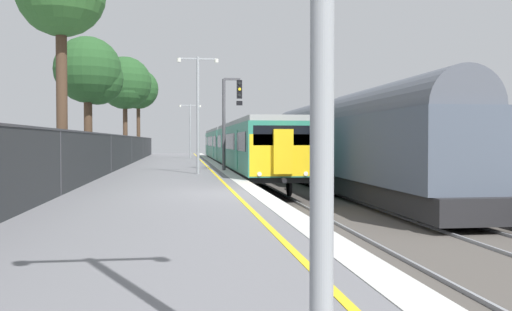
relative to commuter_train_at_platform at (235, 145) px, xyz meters
The scene contains 10 objects.
ground 24.80m from the commuter_train_at_platform, 88.74° to the right, with size 17.40×110.00×1.21m.
commuter_train_at_platform is the anchor object (origin of this frame).
freight_train_adjacent_track 14.80m from the commuter_train_at_platform, 74.29° to the right, with size 2.60×26.24×4.74m.
signal_gantry 11.63m from the commuter_train_at_platform, 97.38° to the right, with size 1.10×0.24×5.02m.
platform_lamp_mid 15.01m from the commuter_train_at_platform, 102.59° to the right, with size 2.00×0.20×5.66m.
platform_lamp_far 9.98m from the commuter_train_at_platform, 109.23° to the left, with size 2.00×0.20×4.94m.
platform_back_fence 25.85m from the commuter_train_at_platform, 106.97° to the right, with size 0.07×99.00×1.95m.
background_tree_left 14.59m from the commuter_train_at_platform, 128.82° to the right, with size 3.60×3.52×7.14m.
background_tree_right 13.06m from the commuter_train_at_platform, 137.83° to the left, with size 4.59×4.59×8.97m.
background_tree_back 16.75m from the commuter_train_at_platform, 120.67° to the left, with size 3.90×3.90×8.64m.
Camera 1 is at (-1.95, -16.70, 1.60)m, focal length 38.85 mm.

